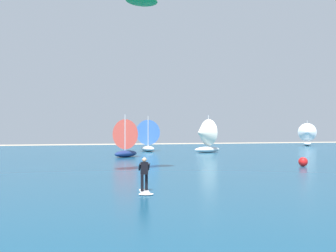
{
  "coord_description": "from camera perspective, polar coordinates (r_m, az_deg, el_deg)",
  "views": [
    {
      "loc": [
        -8.07,
        1.44,
        2.96
      ],
      "look_at": [
        -0.82,
        22.18,
        3.34
      ],
      "focal_mm": 42.78,
      "sensor_mm": 36.0,
      "label": 1
    }
  ],
  "objects": [
    {
      "name": "ocean",
      "position": [
        50.95,
        -10.15,
        -4.25
      ],
      "size": [
        160.0,
        90.0,
        0.1
      ],
      "primitive_type": "cube",
      "color": "navy",
      "rests_on": "ground"
    },
    {
      "name": "kitesurfer",
      "position": [
        19.42,
        -3.35,
        -7.67
      ],
      "size": [
        0.93,
        2.02,
        1.67
      ],
      "color": "white",
      "rests_on": "ocean"
    },
    {
      "name": "sailboat_anchored_offshore",
      "position": [
        62.38,
        -3.1,
        -1.32
      ],
      "size": [
        3.92,
        4.65,
        5.47
      ],
      "color": "silver",
      "rests_on": "ocean"
    },
    {
      "name": "sailboat_far_left",
      "position": [
        92.92,
        19.24,
        -1.11
      ],
      "size": [
        4.78,
        5.05,
        5.62
      ],
      "color": "white",
      "rests_on": "ocean"
    },
    {
      "name": "sailboat_trailing",
      "position": [
        48.2,
        -5.62,
        -1.64
      ],
      "size": [
        4.47,
        4.43,
        5.04
      ],
      "color": "navy",
      "rests_on": "ocean"
    },
    {
      "name": "sailboat_center_horizon",
      "position": [
        58.13,
        5.15,
        -1.34
      ],
      "size": [
        4.87,
        4.28,
        5.47
      ],
      "color": "white",
      "rests_on": "ocean"
    },
    {
      "name": "marker_buoy",
      "position": [
        36.24,
        18.69,
        -4.85
      ],
      "size": [
        0.78,
        0.78,
        0.78
      ],
      "primitive_type": "sphere",
      "color": "red",
      "rests_on": "ocean"
    }
  ]
}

